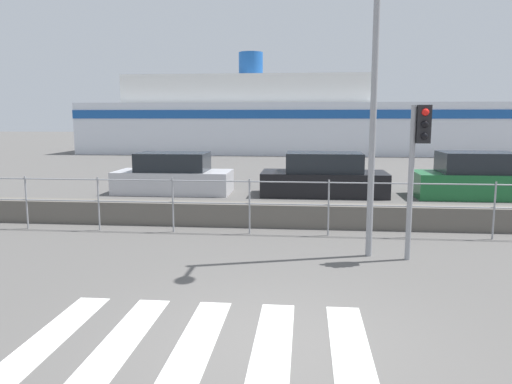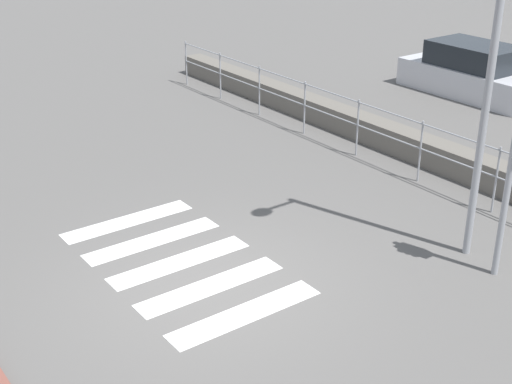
% 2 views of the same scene
% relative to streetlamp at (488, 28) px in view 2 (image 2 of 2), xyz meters
% --- Properties ---
extents(ground_plane, '(160.00, 160.00, 0.00)m').
position_rel_streetlamp_xyz_m(ground_plane, '(-1.59, -3.73, -3.65)').
color(ground_plane, '#565451').
extents(crosswalk, '(4.05, 2.40, 0.01)m').
position_rel_streetlamp_xyz_m(crosswalk, '(-2.48, -3.73, -3.65)').
color(crosswalk, silver).
rests_on(crosswalk, ground_plane).
extents(seawall, '(21.73, 0.55, 0.55)m').
position_rel_streetlamp_xyz_m(seawall, '(-1.59, 2.66, -3.37)').
color(seawall, '#605B54').
rests_on(seawall, ground_plane).
extents(harbor_fence, '(19.60, 0.04, 1.27)m').
position_rel_streetlamp_xyz_m(harbor_fence, '(-1.59, 1.78, -2.83)').
color(harbor_fence, gray).
rests_on(harbor_fence, ground_plane).
extents(streetlamp, '(0.32, 1.07, 5.88)m').
position_rel_streetlamp_xyz_m(streetlamp, '(0.00, 0.00, 0.00)').
color(streetlamp, gray).
rests_on(streetlamp, ground_plane).
extents(parked_car_silver, '(4.01, 1.73, 1.41)m').
position_rel_streetlamp_xyz_m(parked_car_silver, '(-5.83, 7.65, -3.05)').
color(parked_car_silver, '#BCBCC1').
rests_on(parked_car_silver, ground_plane).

